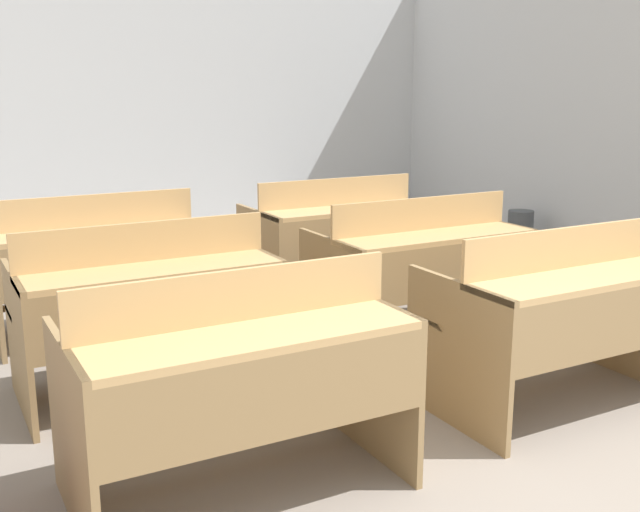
# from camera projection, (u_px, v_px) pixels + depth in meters

# --- Properties ---
(wall_back) EXTENTS (7.30, 0.06, 2.81)m
(wall_back) POSITION_uv_depth(u_px,v_px,m) (119.00, 98.00, 7.54)
(wall_back) COLOR silver
(wall_back) RESTS_ON ground_plane
(wall_right_with_window) EXTENTS (0.06, 6.46, 2.81)m
(wall_right_with_window) POSITION_uv_depth(u_px,v_px,m) (624.00, 102.00, 6.54)
(wall_right_with_window) COLOR silver
(wall_right_with_window) RESTS_ON ground_plane
(bench_front_left) EXTENTS (1.24, 0.73, 0.88)m
(bench_front_left) POSITION_uv_depth(u_px,v_px,m) (239.00, 376.00, 2.79)
(bench_front_left) COLOR #93754A
(bench_front_left) RESTS_ON ground_plane
(bench_front_right) EXTENTS (1.24, 0.73, 0.88)m
(bench_front_right) POSITION_uv_depth(u_px,v_px,m) (563.00, 311.00, 3.60)
(bench_front_right) COLOR #95774D
(bench_front_right) RESTS_ON ground_plane
(bench_second_left) EXTENTS (1.24, 0.73, 0.88)m
(bench_second_left) POSITION_uv_depth(u_px,v_px,m) (148.00, 303.00, 3.73)
(bench_second_left) COLOR olive
(bench_second_left) RESTS_ON ground_plane
(bench_second_right) EXTENTS (1.24, 0.73, 0.88)m
(bench_second_right) POSITION_uv_depth(u_px,v_px,m) (421.00, 265.00, 4.53)
(bench_second_right) COLOR olive
(bench_second_right) RESTS_ON ground_plane
(bench_third_left) EXTENTS (1.24, 0.73, 0.88)m
(bench_third_left) POSITION_uv_depth(u_px,v_px,m) (97.00, 260.00, 4.66)
(bench_third_left) COLOR #987A50
(bench_third_left) RESTS_ON ground_plane
(bench_third_right) EXTENTS (1.24, 0.73, 0.88)m
(bench_third_right) POSITION_uv_depth(u_px,v_px,m) (337.00, 234.00, 5.47)
(bench_third_right) COLOR #997A50
(bench_third_right) RESTS_ON ground_plane
(wastepaper_bin) EXTENTS (0.25, 0.25, 0.33)m
(wastepaper_bin) POSITION_uv_depth(u_px,v_px,m) (520.00, 227.00, 7.37)
(wastepaper_bin) COLOR #474C51
(wastepaper_bin) RESTS_ON ground_plane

